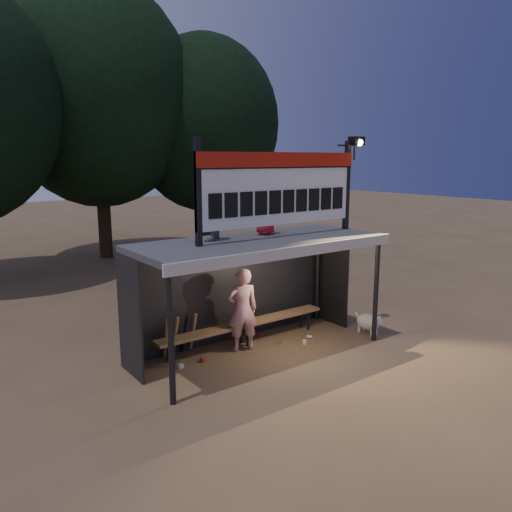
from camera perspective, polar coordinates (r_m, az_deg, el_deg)
The scene contains 12 objects.
ground at distance 10.27m, azimuth 0.43°, elevation -10.95°, with size 80.00×80.00×0.00m, color brown.
player at distance 10.12m, azimuth -1.54°, elevation -6.15°, with size 0.62×0.41×1.71m, color white.
child_a at distance 9.44m, azimuth -5.46°, elevation 5.32°, with size 0.57×0.45×1.18m, color slate.
child_b at distance 10.15m, azimuth 1.09°, elevation 5.24°, with size 0.49×0.32×0.99m, color #B21B23.
dugout_shelter at distance 9.91m, azimuth -0.40°, elevation -0.58°, with size 5.10×2.08×2.32m.
scoreboard_assembly at distance 9.86m, azimuth 3.11°, elevation 8.01°, with size 4.10×0.27×1.99m.
bench at distance 10.53m, azimuth -1.37°, elevation -7.85°, with size 4.00×0.35×0.48m.
tree_mid at distance 20.39m, azimuth -17.71°, elevation 17.15°, with size 7.22×7.22×10.36m.
tree_right at distance 21.08m, azimuth -5.94°, elevation 14.72°, with size 6.08×6.08×8.72m.
dog at distance 11.45m, azimuth 12.81°, elevation -7.38°, with size 0.36×0.81×0.49m.
bats at distance 10.09m, azimuth -8.70°, elevation -8.87°, with size 0.68×0.35×0.84m.
litter at distance 10.45m, azimuth 0.23°, elevation -10.31°, with size 3.10×1.04×0.08m.
Camera 1 is at (-5.69, -7.62, 3.87)m, focal length 35.00 mm.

